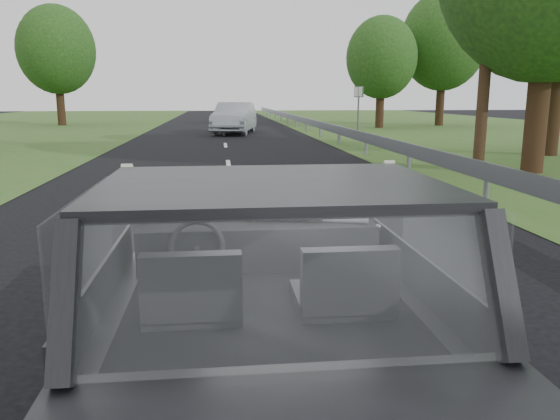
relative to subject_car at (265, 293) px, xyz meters
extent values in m
plane|color=black|center=(0.00, 0.00, -0.72)|extent=(140.00, 140.00, 0.00)
cube|color=black|center=(0.00, 0.00, 0.00)|extent=(1.80, 4.00, 1.45)
cube|color=black|center=(0.00, 0.62, 0.12)|extent=(1.58, 0.45, 0.30)
cube|color=black|center=(-0.40, -0.29, 0.16)|extent=(0.50, 0.72, 0.42)
cube|color=black|center=(0.40, -0.29, 0.16)|extent=(0.50, 0.72, 0.42)
torus|color=black|center=(-0.40, 0.33, 0.20)|extent=(0.36, 0.36, 0.04)
ellipsoid|color=slate|center=(0.22, 0.63, 0.37)|extent=(0.67, 0.33, 0.29)
cube|color=#8E929C|center=(4.30, 10.00, -0.15)|extent=(0.05, 90.00, 0.32)
imported|color=#9FA6B1|center=(0.55, 24.84, 0.05)|extent=(2.74, 4.99, 1.55)
cube|color=#124621|center=(7.12, 25.65, 0.46)|extent=(0.34, 0.94, 2.36)
camera|label=1|loc=(-0.25, -2.99, 1.12)|focal=35.00mm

